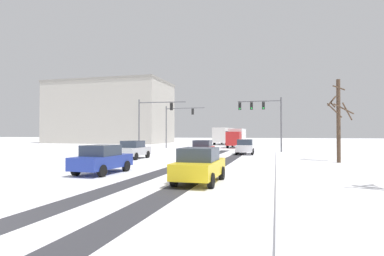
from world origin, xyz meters
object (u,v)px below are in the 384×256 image
(traffic_signal_near_left, at_px, (152,116))
(office_building_far_left_block, at_px, (110,113))
(car_silver_third, at_px, (133,150))
(box_truck_delivery, at_px, (236,137))
(car_white_lead, at_px, (245,147))
(car_red_second, at_px, (203,149))
(traffic_signal_near_right, at_px, (263,112))
(car_yellow_cab_fifth, at_px, (199,165))
(bus_oncoming, at_px, (224,135))
(bare_tree_sidewalk_mid, at_px, (339,119))
(traffic_signal_far_left, at_px, (177,119))
(car_blue_fourth, at_px, (102,159))

(traffic_signal_near_left, bearing_deg, office_building_far_left_block, 126.99)
(car_silver_third, distance_m, box_truck_delivery, 25.63)
(car_white_lead, height_order, office_building_far_left_block, office_building_far_left_block)
(car_white_lead, relative_size, car_red_second, 1.00)
(car_white_lead, relative_size, office_building_far_left_block, 0.15)
(traffic_signal_near_right, relative_size, car_silver_third, 1.58)
(car_white_lead, bearing_deg, traffic_signal_near_right, 62.59)
(car_red_second, bearing_deg, car_yellow_cab_fifth, -77.49)
(car_red_second, relative_size, bus_oncoming, 0.38)
(bare_tree_sidewalk_mid, bearing_deg, traffic_signal_near_right, 118.20)
(traffic_signal_far_left, relative_size, bare_tree_sidewalk_mid, 1.00)
(car_silver_third, bearing_deg, traffic_signal_near_left, 103.59)
(traffic_signal_far_left, distance_m, car_yellow_cab_fifth, 34.00)
(car_white_lead, distance_m, car_blue_fourth, 19.57)
(traffic_signal_near_right, xyz_separation_m, car_white_lead, (-1.84, -3.55, -3.94))
(car_silver_third, relative_size, bus_oncoming, 0.37)
(box_truck_delivery, bearing_deg, car_red_second, -91.57)
(car_red_second, height_order, bus_oncoming, bus_oncoming)
(traffic_signal_near_right, height_order, bus_oncoming, traffic_signal_near_right)
(car_silver_third, bearing_deg, box_truck_delivery, 76.08)
(car_silver_third, bearing_deg, bus_oncoming, 86.96)
(box_truck_delivery, bearing_deg, bare_tree_sidewalk_mid, -65.70)
(car_silver_third, bearing_deg, bare_tree_sidewalk_mid, 2.48)
(traffic_signal_near_left, bearing_deg, bus_oncoming, 80.76)
(car_yellow_cab_fifth, xyz_separation_m, bare_tree_sidewalk_mid, (8.11, 12.48, 2.61))
(traffic_signal_near_right, distance_m, traffic_signal_far_left, 15.51)
(car_blue_fourth, xyz_separation_m, bus_oncoming, (-0.80, 48.09, 1.18))
(traffic_signal_near_left, height_order, bare_tree_sidewalk_mid, traffic_signal_near_left)
(car_blue_fourth, height_order, office_building_far_left_block, office_building_far_left_block)
(car_blue_fourth, xyz_separation_m, bare_tree_sidewalk_mid, (14.23, 10.65, 2.61))
(traffic_signal_near_left, bearing_deg, car_white_lead, -8.45)
(bus_oncoming, bearing_deg, car_yellow_cab_fifth, -82.11)
(traffic_signal_near_left, height_order, car_silver_third, traffic_signal_near_left)
(box_truck_delivery, relative_size, bare_tree_sidewalk_mid, 1.15)
(traffic_signal_near_left, bearing_deg, box_truck_delivery, 59.15)
(traffic_signal_far_left, distance_m, bus_oncoming, 18.78)
(car_blue_fourth, xyz_separation_m, box_truck_delivery, (3.34, 34.77, 0.82))
(car_red_second, bearing_deg, car_white_lead, 55.97)
(car_white_lead, xyz_separation_m, office_building_far_left_block, (-35.09, 32.93, 6.40))
(traffic_signal_near_left, distance_m, bare_tree_sidewalk_mid, 21.81)
(office_building_far_left_block, bearing_deg, car_silver_third, -57.96)
(traffic_signal_near_left, height_order, bus_oncoming, traffic_signal_near_left)
(car_red_second, bearing_deg, car_silver_third, -148.30)
(office_building_far_left_block, bearing_deg, car_white_lead, -43.18)
(traffic_signal_near_left, distance_m, car_yellow_cab_fifth, 25.14)
(traffic_signal_near_left, xyz_separation_m, bare_tree_sidewalk_mid, (19.56, -9.62, -1.00))
(traffic_signal_far_left, xyz_separation_m, car_white_lead, (11.49, -11.47, -3.63))
(car_silver_third, relative_size, bare_tree_sidewalk_mid, 0.63)
(car_yellow_cab_fifth, bearing_deg, traffic_signal_near_right, 85.29)
(car_white_lead, bearing_deg, traffic_signal_far_left, 135.05)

